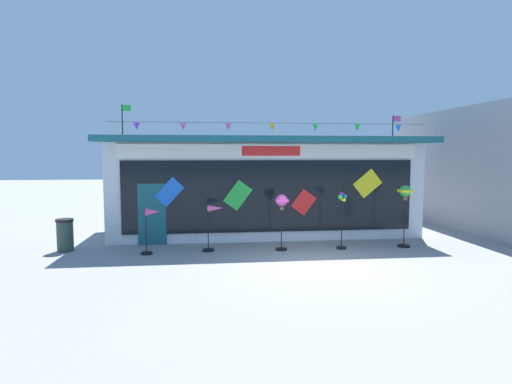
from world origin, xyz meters
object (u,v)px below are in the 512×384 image
wind_spinner_far_left (151,222)px  wind_spinner_right (405,199)px  trash_bin (65,235)px  wind_spinner_left (213,221)px  wind_spinner_center_right (342,215)px  kite_shop_building (263,185)px  wind_spinner_center_left (282,206)px

wind_spinner_far_left → wind_spinner_right: bearing=0.4°
wind_spinner_right → trash_bin: size_ratio=1.99×
wind_spinner_left → wind_spinner_center_right: bearing=-2.8°
trash_bin → kite_shop_building: bearing=22.6°
wind_spinner_center_right → wind_spinner_right: 2.11m
wind_spinner_center_left → wind_spinner_center_right: bearing=-1.5°
wind_spinner_center_right → wind_spinner_left: bearing=177.2°
trash_bin → wind_spinner_far_left: bearing=-14.8°
wind_spinner_right → wind_spinner_left: bearing=178.7°
wind_spinner_center_left → wind_spinner_center_right: size_ratio=0.96×
wind_spinner_far_left → wind_spinner_left: bearing=6.3°
wind_spinner_left → wind_spinner_center_left: size_ratio=0.82×
kite_shop_building → trash_bin: 7.08m
wind_spinner_center_left → wind_spinner_center_right: wind_spinner_center_right is taller
wind_spinner_center_left → trash_bin: size_ratio=1.75×
wind_spinner_far_left → wind_spinner_center_right: 5.82m
wind_spinner_far_left → trash_bin: size_ratio=1.39×
wind_spinner_center_right → trash_bin: 8.52m
wind_spinner_center_left → trash_bin: wind_spinner_center_left is taller
kite_shop_building → wind_spinner_center_right: size_ratio=6.22×
kite_shop_building → wind_spinner_center_left: kite_shop_building is taller
wind_spinner_center_left → wind_spinner_center_right: 1.92m
wind_spinner_far_left → trash_bin: (-2.66, 0.70, -0.45)m
wind_spinner_far_left → wind_spinner_left: wind_spinner_left is taller
wind_spinner_center_right → wind_spinner_center_left: bearing=178.5°
wind_spinner_left → wind_spinner_right: size_ratio=0.72×
wind_spinner_center_right → trash_bin: (-8.47, 0.70, -0.58)m
wind_spinner_right → trash_bin: wind_spinner_right is taller
wind_spinner_left → trash_bin: wind_spinner_left is taller
wind_spinner_left → kite_shop_building: bearing=58.5°
kite_shop_building → wind_spinner_far_left: kite_shop_building is taller
kite_shop_building → wind_spinner_right: (4.11, -3.32, -0.25)m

